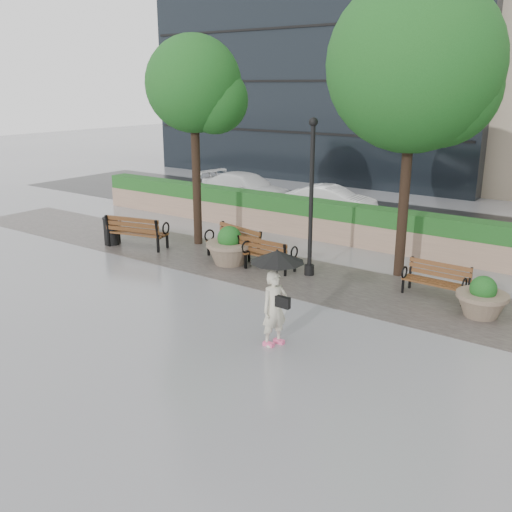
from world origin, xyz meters
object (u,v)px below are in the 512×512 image
Objects in this scene: pedestrian at (276,289)px; car_right at (331,201)px; bench_2 at (266,260)px; bench_0 at (138,238)px; car_left at (247,189)px; planter_right at (482,301)px; bench_1 at (233,251)px; trash_bin at (111,232)px; planter_left at (230,249)px; lamppost at (311,208)px; bench_3 at (435,287)px.

car_right is at bearing 45.88° from pedestrian.
bench_2 is 7.71m from car_right.
bench_0 is 0.45× the size of car_left.
car_left is at bearing 61.61° from pedestrian.
pedestrian is at bearing -135.27° from car_left.
car_left is 14.65m from pedestrian.
planter_right is 5.15m from pedestrian.
bench_1 is 4.56m from trash_bin.
car_right is (-0.57, 7.36, 0.31)m from bench_1.
planter_right is at bearing 1.66° from planter_left.
car_left is at bearing 123.28° from planter_left.
planter_left reaches higher than planter_right.
trash_bin is (-0.99, -0.26, 0.13)m from bench_0.
pedestrian is at bearing -42.27° from planter_left.
trash_bin is (-4.60, -0.61, -0.01)m from planter_left.
trash_bin is 0.21× the size of lamppost.
car_right is (-8.01, 7.51, 0.22)m from planter_right.
pedestrian is (4.93, -11.55, 0.63)m from car_right.
trash_bin is at bearing -171.56° from car_left.
car_right is (2.90, 8.07, 0.29)m from bench_0.
car_left is 4.25m from car_right.
bench_1 reaches higher than bench_2.
bench_1 is at bearing -3.66° from bench_2.
bench_2 is (1.31, -0.11, -0.02)m from bench_1.
pedestrian is (-1.78, -4.68, 0.98)m from bench_3.
planter_left is 0.38× the size of car_right.
bench_0 is 1.03m from trash_bin.
planter_left reaches higher than bench_3.
bench_2 is 0.87× the size of pedestrian.
bench_2 reaches higher than bench_3.
planter_right is 10.98m from car_right.
planter_left reaches higher than trash_bin.
bench_2 is 1.97× the size of trash_bin.
lamppost is at bearing 15.62° from bench_1.
pedestrian is at bearing -68.22° from lamppost.
car_left is (-4.82, 7.21, 0.39)m from bench_1.
bench_2 is 1.21m from planter_left.
bench_1 is at bearing 175.84° from car_right.
lamppost is 4.71m from pedestrian.
car_right is at bearing -122.74° from bench_0.
trash_bin is (-10.60, -1.45, 0.19)m from bench_3.
lamppost is at bearing -168.63° from bench_2.
planter_left is at bearing -178.34° from planter_right.
trash_bin is at bearing 92.68° from pedestrian.
planter_left is at bearing 7.52° from trash_bin.
bench_0 is 0.57× the size of car_right.
bench_1 is 1.22× the size of bench_3.
bench_0 is at bearing 14.74° from trash_bin.
bench_2 is 5.19m from pedestrian.
bench_1 is 1.14× the size of bench_2.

